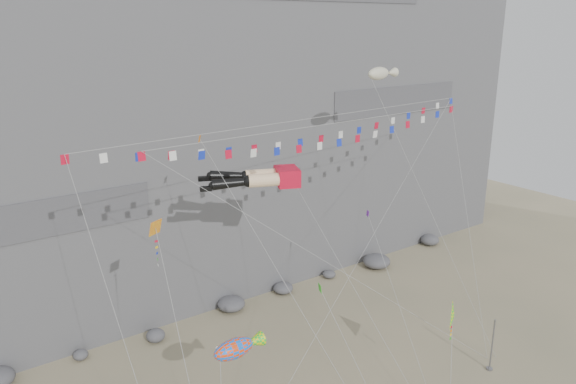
{
  "coord_description": "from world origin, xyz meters",
  "views": [
    {
      "loc": [
        -23.48,
        -24.81,
        25.95
      ],
      "look_at": [
        0.84,
        9.0,
        13.46
      ],
      "focal_mm": 35.0,
      "sensor_mm": 36.0,
      "label": 1
    }
  ],
  "objects": [
    {
      "name": "small_kite_a",
      "position": [
        -6.25,
        8.81,
        17.9
      ],
      "size": [
        5.16,
        15.44,
        24.08
      ],
      "color": "orange",
      "rests_on": "ground"
    },
    {
      "name": "small_kite_b",
      "position": [
        6.08,
        5.29,
        11.28
      ],
      "size": [
        3.99,
        12.01,
        16.62
      ],
      "color": "#6A1CA5",
      "rests_on": "ground"
    },
    {
      "name": "small_kite_c",
      "position": [
        -2.93,
        0.16,
        9.75
      ],
      "size": [
        2.02,
        7.62,
        12.15
      ],
      "color": "green",
      "rests_on": "ground"
    },
    {
      "name": "blimp_windsock",
      "position": [
        10.27,
        9.21,
        21.96
      ],
      "size": [
        5.18,
        12.74,
        25.09
      ],
      "color": "beige",
      "rests_on": "ground"
    },
    {
      "name": "delta_kite",
      "position": [
        6.04,
        -3.32,
        6.59
      ],
      "size": [
        5.56,
        4.74,
        8.87
      ],
      "color": "yellow",
      "rests_on": "ground"
    },
    {
      "name": "fish_windsock",
      "position": [
        -8.57,
        1.63,
        6.83
      ],
      "size": [
        6.16,
        6.7,
        9.95
      ],
      "color": "#FF420D",
      "rests_on": "ground"
    },
    {
      "name": "legs_kite",
      "position": [
        -2.07,
        8.4,
        15.17
      ],
      "size": [
        7.78,
        18.97,
        21.81
      ],
      "rotation": [
        0.0,
        0.0,
        -0.39
      ],
      "color": "red",
      "rests_on": "ground"
    },
    {
      "name": "flag_banner_lower",
      "position": [
        1.94,
        5.4,
        19.16
      ],
      "size": [
        28.51,
        8.46,
        23.22
      ],
      "color": "red",
      "rests_on": "ground"
    },
    {
      "name": "cliff",
      "position": [
        0.0,
        32.0,
        25.0
      ],
      "size": [
        80.0,
        28.0,
        50.0
      ],
      "primitive_type": "cube",
      "color": "slate",
      "rests_on": "ground"
    },
    {
      "name": "harlequin_kite",
      "position": [
        -11.91,
        4.4,
        14.6
      ],
      "size": [
        2.29,
        10.62,
        17.53
      ],
      "color": "red",
      "rests_on": "ground"
    },
    {
      "name": "talus_boulders",
      "position": [
        0.0,
        17.0,
        0.6
      ],
      "size": [
        60.0,
        3.0,
        1.2
      ],
      "primitive_type": null,
      "color": "#59585D",
      "rests_on": "ground"
    },
    {
      "name": "flag_banner_upper",
      "position": [
        2.07,
        7.77,
        19.22
      ],
      "size": [
        36.33,
        13.65,
        28.03
      ],
      "color": "red",
      "rests_on": "ground"
    },
    {
      "name": "anchor_pole_right",
      "position": [
        11.56,
        -3.12,
        2.2
      ],
      "size": [
        0.12,
        0.12,
        4.39
      ],
      "primitive_type": "cylinder",
      "color": "slate",
      "rests_on": "ground"
    }
  ]
}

